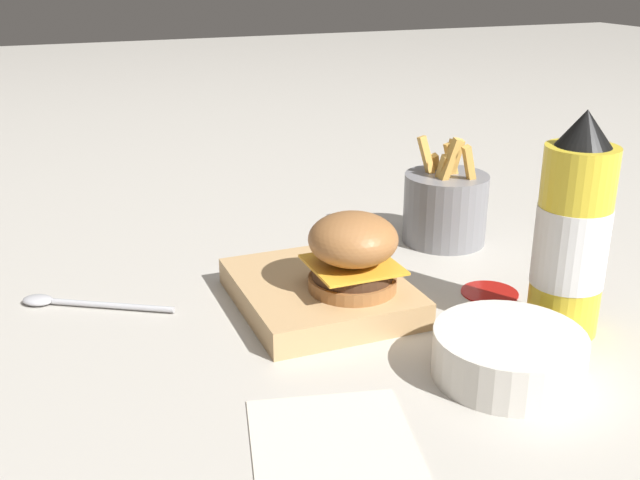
{
  "coord_description": "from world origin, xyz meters",
  "views": [
    {
      "loc": [
        -0.73,
        0.32,
        0.39
      ],
      "look_at": [
        0.01,
        0.03,
        0.08
      ],
      "focal_mm": 42.0,
      "sensor_mm": 36.0,
      "label": 1
    }
  ],
  "objects_px": {
    "serving_board": "(320,292)",
    "burger": "(354,251)",
    "fries_basket": "(445,206)",
    "side_bowl": "(508,353)",
    "ketchup_bottle": "(572,236)",
    "spoon": "(69,302)"
  },
  "relations": [
    {
      "from": "ketchup_bottle",
      "to": "fries_basket",
      "type": "bearing_deg",
      "value": -3.95
    },
    {
      "from": "side_bowl",
      "to": "spoon",
      "type": "relative_size",
      "value": 0.88
    },
    {
      "from": "ketchup_bottle",
      "to": "side_bowl",
      "type": "xyz_separation_m",
      "value": [
        -0.06,
        0.11,
        -0.09
      ]
    },
    {
      "from": "burger",
      "to": "side_bowl",
      "type": "relative_size",
      "value": 0.68
    },
    {
      "from": "fries_basket",
      "to": "side_bowl",
      "type": "bearing_deg",
      "value": 159.02
    },
    {
      "from": "fries_basket",
      "to": "burger",
      "type": "bearing_deg",
      "value": 127.34
    },
    {
      "from": "ketchup_bottle",
      "to": "fries_basket",
      "type": "height_order",
      "value": "ketchup_bottle"
    },
    {
      "from": "side_bowl",
      "to": "spoon",
      "type": "bearing_deg",
      "value": 50.24
    },
    {
      "from": "serving_board",
      "to": "spoon",
      "type": "relative_size",
      "value": 1.28
    },
    {
      "from": "burger",
      "to": "spoon",
      "type": "distance_m",
      "value": 0.34
    },
    {
      "from": "burger",
      "to": "fries_basket",
      "type": "height_order",
      "value": "fries_basket"
    },
    {
      "from": "fries_basket",
      "to": "side_bowl",
      "type": "distance_m",
      "value": 0.37
    },
    {
      "from": "burger",
      "to": "spoon",
      "type": "xyz_separation_m",
      "value": [
        0.14,
        0.3,
        -0.07
      ]
    },
    {
      "from": "serving_board",
      "to": "side_bowl",
      "type": "xyz_separation_m",
      "value": [
        -0.22,
        -0.11,
        0.01
      ]
    },
    {
      "from": "serving_board",
      "to": "ketchup_bottle",
      "type": "height_order",
      "value": "ketchup_bottle"
    },
    {
      "from": "ketchup_bottle",
      "to": "side_bowl",
      "type": "height_order",
      "value": "ketchup_bottle"
    },
    {
      "from": "ketchup_bottle",
      "to": "spoon",
      "type": "relative_size",
      "value": 1.45
    },
    {
      "from": "side_bowl",
      "to": "ketchup_bottle",
      "type": "bearing_deg",
      "value": -61.75
    },
    {
      "from": "serving_board",
      "to": "spoon",
      "type": "bearing_deg",
      "value": 69.18
    },
    {
      "from": "serving_board",
      "to": "burger",
      "type": "bearing_deg",
      "value": -143.57
    },
    {
      "from": "spoon",
      "to": "side_bowl",
      "type": "bearing_deg",
      "value": 170.98
    },
    {
      "from": "serving_board",
      "to": "side_bowl",
      "type": "bearing_deg",
      "value": -152.93
    }
  ]
}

